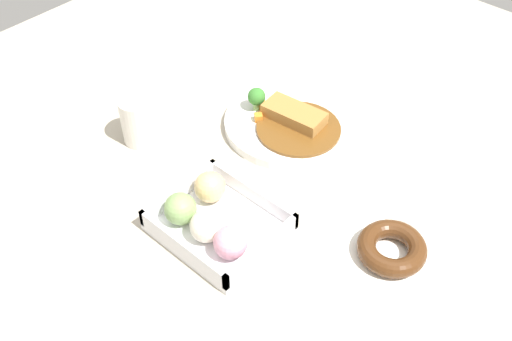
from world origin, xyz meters
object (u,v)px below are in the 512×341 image
curry_plate (290,121)px  chocolate_ring_donut (392,249)px  donut_box (213,220)px  coffee_mug (139,120)px

curry_plate → chocolate_ring_donut: (0.32, -0.13, 0.00)m
curry_plate → donut_box: 0.29m
donut_box → coffee_mug: 0.27m
chocolate_ring_donut → donut_box: bearing=-147.9°
donut_box → chocolate_ring_donut: bearing=32.1°
curry_plate → coffee_mug: (-0.18, -0.21, 0.03)m
curry_plate → donut_box: same height
coffee_mug → curry_plate: bearing=49.3°
donut_box → chocolate_ring_donut: size_ratio=1.33×
curry_plate → donut_box: size_ratio=1.30×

